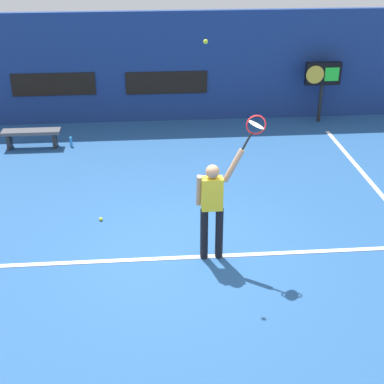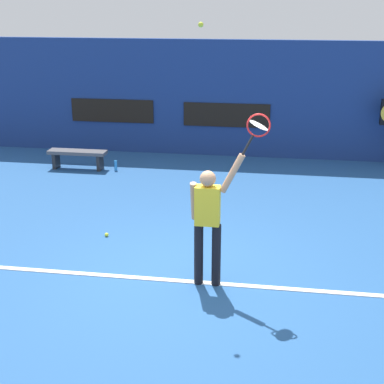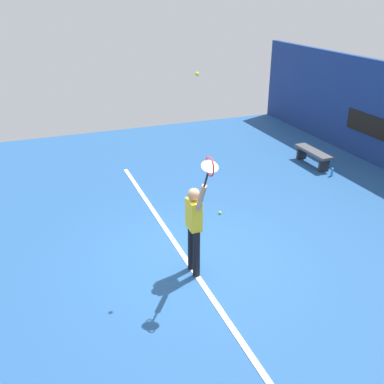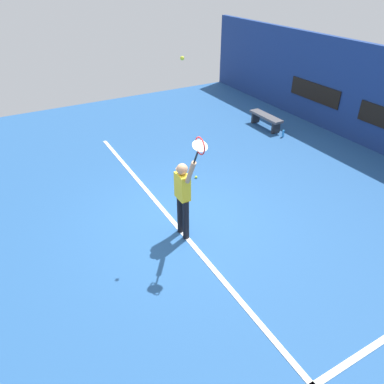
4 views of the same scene
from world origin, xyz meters
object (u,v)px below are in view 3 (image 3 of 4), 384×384
spare_ball (220,213)px  court_bench (313,154)px  tennis_ball (197,74)px  tennis_racket (209,168)px  tennis_player (194,224)px  water_bottle (332,172)px

spare_ball → court_bench: bearing=116.1°
tennis_ball → spare_ball: bearing=143.9°
tennis_racket → court_bench: 7.17m
spare_ball → tennis_ball: bearing=-36.1°
court_bench → tennis_racket: bearing=-49.8°
tennis_player → tennis_ball: size_ratio=28.68×
tennis_racket → tennis_player: bearing=179.6°
tennis_player → spare_ball: bearing=143.9°
tennis_player → tennis_ball: 2.56m
tennis_player → spare_ball: tennis_player is taller
tennis_racket → water_bottle: size_ratio=2.57×
court_bench → spare_ball: 4.30m
water_bottle → spare_ball: bearing=-76.1°
tennis_racket → spare_ball: bearing=151.1°
tennis_ball → water_bottle: bearing=118.1°
tennis_racket → tennis_ball: (-0.76, 0.10, 1.26)m
tennis_player → water_bottle: tennis_player is taller
tennis_racket → court_bench: size_ratio=0.44×
tennis_racket → court_bench: tennis_racket is taller
tennis_player → court_bench: size_ratio=1.39×
tennis_racket → tennis_ball: 1.48m
tennis_ball → water_bottle: 6.80m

